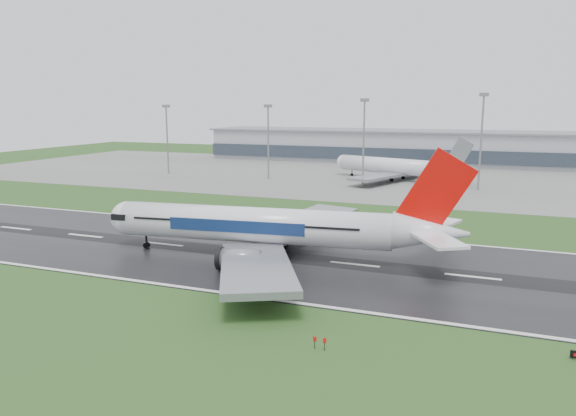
% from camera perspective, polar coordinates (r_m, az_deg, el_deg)
% --- Properties ---
extents(ground, '(520.00, 520.00, 0.00)m').
position_cam_1_polar(ground, '(98.19, 7.00, -5.91)').
color(ground, '#224519').
rests_on(ground, ground).
extents(runway, '(400.00, 45.00, 0.10)m').
position_cam_1_polar(runway, '(98.17, 7.00, -5.89)').
color(runway, black).
rests_on(runway, ground).
extents(apron, '(400.00, 130.00, 0.08)m').
position_cam_1_polar(apron, '(219.34, 15.08, 3.02)').
color(apron, slate).
rests_on(apron, ground).
extents(terminal, '(240.00, 36.00, 15.00)m').
position_cam_1_polar(terminal, '(278.06, 16.52, 6.04)').
color(terminal, '#93979E').
rests_on(terminal, ground).
extents(main_airliner, '(75.11, 72.31, 19.98)m').
position_cam_1_polar(main_airliner, '(99.61, -1.14, 0.37)').
color(main_airliner, white).
rests_on(main_airliner, runway).
extents(parked_airliner, '(72.71, 70.37, 16.89)m').
position_cam_1_polar(parked_airliner, '(209.33, 11.34, 5.16)').
color(parked_airliner, silver).
rests_on(parked_airliner, apron).
extents(floodmast_0, '(0.64, 0.64, 27.06)m').
position_cam_1_polar(floodmast_0, '(230.20, -12.52, 6.85)').
color(floodmast_0, gray).
rests_on(floodmast_0, ground).
extents(floodmast_1, '(0.64, 0.64, 27.14)m').
position_cam_1_polar(floodmast_1, '(208.73, -2.08, 6.74)').
color(floodmast_1, gray).
rests_on(floodmast_1, ground).
extents(floodmast_2, '(0.64, 0.64, 29.18)m').
position_cam_1_polar(floodmast_2, '(197.08, 7.92, 6.71)').
color(floodmast_2, gray).
rests_on(floodmast_2, ground).
extents(floodmast_3, '(0.64, 0.64, 30.81)m').
position_cam_1_polar(floodmast_3, '(191.88, 19.54, 6.34)').
color(floodmast_3, gray).
rests_on(floodmast_3, ground).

